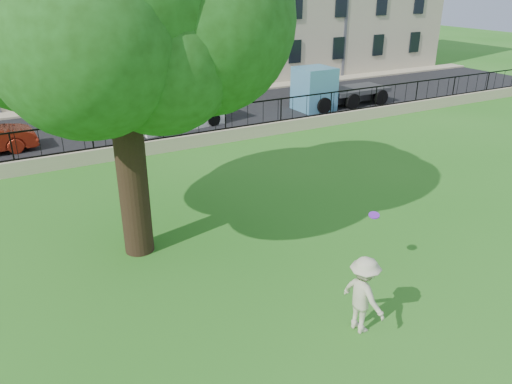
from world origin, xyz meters
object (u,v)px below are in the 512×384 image
man (363,295)px  frisbee (374,215)px  white_van (179,109)px  blue_truck (340,86)px

man → frisbee: size_ratio=6.57×
man → white_van: white_van is taller
white_van → frisbee: bearing=-100.4°
man → white_van: bearing=-12.6°
frisbee → man: bearing=-134.8°
blue_truck → man: bearing=-126.9°
man → white_van: size_ratio=0.40×
frisbee → blue_truck: bearing=54.9°
frisbee → blue_truck: size_ratio=0.05×
man → blue_truck: size_ratio=0.31×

